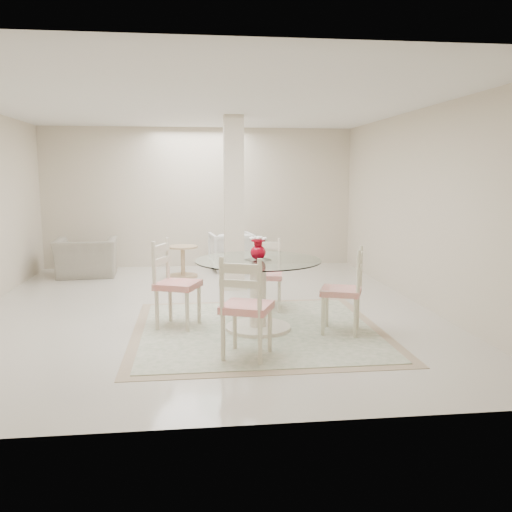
{
  "coord_description": "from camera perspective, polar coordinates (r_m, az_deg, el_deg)",
  "views": [
    {
      "loc": [
        -0.16,
        -7.19,
        1.81
      ],
      "look_at": [
        0.59,
        -0.91,
        0.85
      ],
      "focal_mm": 38.0,
      "sensor_mm": 36.0,
      "label": 1
    }
  ],
  "objects": [
    {
      "name": "dining_chair_south",
      "position": [
        5.26,
        -1.21,
        -4.68
      ],
      "size": [
        0.6,
        0.6,
        1.14
      ],
      "rotation": [
        0.0,
        0.0,
        2.75
      ],
      "color": "beige",
      "rests_on": "ground"
    },
    {
      "name": "dining_chair_north",
      "position": [
        7.25,
        1.11,
        -1.37
      ],
      "size": [
        0.48,
        0.48,
        1.05
      ],
      "rotation": [
        0.0,
        0.0,
        -0.16
      ],
      "color": "beige",
      "rests_on": "ground"
    },
    {
      "name": "red_vase",
      "position": [
        6.19,
        0.22,
        0.78
      ],
      "size": [
        0.21,
        0.18,
        0.27
      ],
      "color": "#AB0519",
      "rests_on": "dining_table"
    },
    {
      "name": "dining_chair_east",
      "position": [
        6.21,
        9.61,
        -2.96
      ],
      "size": [
        0.57,
        0.57,
        1.09
      ],
      "rotation": [
        0.0,
        0.0,
        -1.94
      ],
      "color": "beige",
      "rests_on": "ground"
    },
    {
      "name": "armchair_white",
      "position": [
        10.27,
        -2.61,
        0.52
      ],
      "size": [
        0.86,
        0.88,
        0.72
      ],
      "primitive_type": "imported",
      "rotation": [
        0.0,
        0.0,
        3.26
      ],
      "color": "white",
      "rests_on": "ground"
    },
    {
      "name": "dining_table",
      "position": [
        6.28,
        0.22,
        -4.1
      ],
      "size": [
        1.45,
        1.45,
        0.84
      ],
      "rotation": [
        0.0,
        0.0,
        -0.24
      ],
      "color": "#F6E8CA",
      "rests_on": "ground"
    },
    {
      "name": "dining_chair_west",
      "position": [
        6.45,
        -8.84,
        -2.22
      ],
      "size": [
        0.6,
        0.6,
        1.15
      ],
      "rotation": [
        0.0,
        0.0,
        1.19
      ],
      "color": "beige",
      "rests_on": "ground"
    },
    {
      "name": "ground",
      "position": [
        7.42,
        -5.37,
        -5.54
      ],
      "size": [
        7.0,
        7.0,
        0.0
      ],
      "primitive_type": "plane",
      "color": "beige",
      "rests_on": "ground"
    },
    {
      "name": "column",
      "position": [
        8.53,
        -2.35,
        5.53
      ],
      "size": [
        0.3,
        0.3,
        2.7
      ],
      "primitive_type": "cube",
      "color": "beige",
      "rests_on": "ground"
    },
    {
      "name": "side_table",
      "position": [
        9.66,
        -7.7,
        -0.71
      ],
      "size": [
        0.53,
        0.53,
        0.55
      ],
      "color": "tan",
      "rests_on": "ground"
    },
    {
      "name": "recliner_taupe",
      "position": [
        10.1,
        -17.42,
        -0.15
      ],
      "size": [
        1.1,
        0.98,
        0.68
      ],
      "primitive_type": "imported",
      "rotation": [
        0.0,
        0.0,
        3.21
      ],
      "color": "#9F9984",
      "rests_on": "ground"
    },
    {
      "name": "area_rug",
      "position": [
        6.39,
        0.21,
        -7.76
      ],
      "size": [
        2.9,
        2.9,
        0.02
      ],
      "color": "tan",
      "rests_on": "ground"
    },
    {
      "name": "room_shell",
      "position": [
        7.19,
        -5.58,
        8.95
      ],
      "size": [
        6.02,
        7.02,
        2.71
      ],
      "color": "beige",
      "rests_on": "ground"
    }
  ]
}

